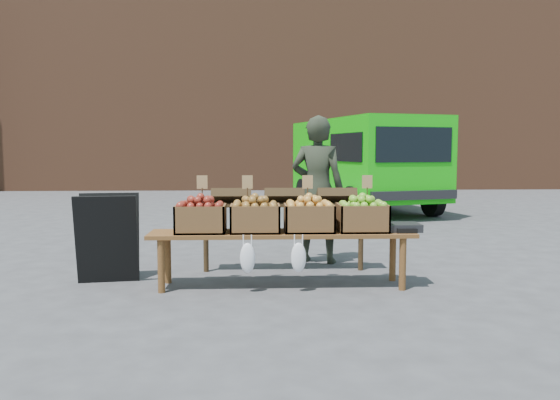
{
  "coord_description": "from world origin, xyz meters",
  "views": [
    {
      "loc": [
        0.02,
        -5.87,
        1.41
      ],
      "look_at": [
        0.27,
        0.15,
        0.85
      ],
      "focal_mm": 35.0,
      "sensor_mm": 36.0,
      "label": 1
    }
  ],
  "objects_px": {
    "crate_russet_pears": "(255,218)",
    "weighing_scale": "(403,227)",
    "back_table": "(284,227)",
    "delivery_van": "(363,166)",
    "chalkboard_sign": "(108,238)",
    "display_bench": "(282,259)",
    "crate_green_apples": "(362,218)",
    "vendor": "(318,190)",
    "crate_golden_apples": "(201,219)",
    "crate_red_apples": "(309,218)"
  },
  "relations": [
    {
      "from": "crate_golden_apples",
      "to": "weighing_scale",
      "type": "bearing_deg",
      "value": 0.0
    },
    {
      "from": "vendor",
      "to": "weighing_scale",
      "type": "distance_m",
      "value": 1.45
    },
    {
      "from": "delivery_van",
      "to": "chalkboard_sign",
      "type": "xyz_separation_m",
      "value": [
        -4.04,
        -6.71,
        -0.57
      ]
    },
    {
      "from": "chalkboard_sign",
      "to": "crate_red_apples",
      "type": "bearing_deg",
      "value": -15.24
    },
    {
      "from": "vendor",
      "to": "crate_red_apples",
      "type": "bearing_deg",
      "value": 99.76
    },
    {
      "from": "delivery_van",
      "to": "crate_red_apples",
      "type": "distance_m",
      "value": 7.25
    },
    {
      "from": "display_bench",
      "to": "crate_red_apples",
      "type": "relative_size",
      "value": 5.4
    },
    {
      "from": "back_table",
      "to": "crate_golden_apples",
      "type": "xyz_separation_m",
      "value": [
        -0.88,
        -0.72,
        0.19
      ]
    },
    {
      "from": "crate_russet_pears",
      "to": "display_bench",
      "type": "bearing_deg",
      "value": 0.0
    },
    {
      "from": "delivery_van",
      "to": "vendor",
      "type": "distance_m",
      "value": 6.02
    },
    {
      "from": "chalkboard_sign",
      "to": "crate_green_apples",
      "type": "distance_m",
      "value": 2.69
    },
    {
      "from": "vendor",
      "to": "crate_golden_apples",
      "type": "xyz_separation_m",
      "value": [
        -1.32,
        -1.21,
        -0.2
      ]
    },
    {
      "from": "crate_green_apples",
      "to": "delivery_van",
      "type": "bearing_deg",
      "value": 78.84
    },
    {
      "from": "crate_red_apples",
      "to": "crate_russet_pears",
      "type": "bearing_deg",
      "value": 180.0
    },
    {
      "from": "crate_russet_pears",
      "to": "weighing_scale",
      "type": "relative_size",
      "value": 1.47
    },
    {
      "from": "crate_russet_pears",
      "to": "weighing_scale",
      "type": "distance_m",
      "value": 1.53
    },
    {
      "from": "delivery_van",
      "to": "crate_red_apples",
      "type": "height_order",
      "value": "delivery_van"
    },
    {
      "from": "delivery_van",
      "to": "crate_green_apples",
      "type": "distance_m",
      "value": 7.13
    },
    {
      "from": "display_bench",
      "to": "crate_golden_apples",
      "type": "distance_m",
      "value": 0.93
    },
    {
      "from": "crate_russet_pears",
      "to": "crate_red_apples",
      "type": "height_order",
      "value": "same"
    },
    {
      "from": "crate_golden_apples",
      "to": "crate_red_apples",
      "type": "bearing_deg",
      "value": 0.0
    },
    {
      "from": "chalkboard_sign",
      "to": "crate_golden_apples",
      "type": "relative_size",
      "value": 1.91
    },
    {
      "from": "back_table",
      "to": "delivery_van",
      "type": "bearing_deg",
      "value": 71.07
    },
    {
      "from": "weighing_scale",
      "to": "back_table",
      "type": "bearing_deg",
      "value": 148.95
    },
    {
      "from": "delivery_van",
      "to": "back_table",
      "type": "bearing_deg",
      "value": -123.91
    },
    {
      "from": "weighing_scale",
      "to": "crate_green_apples",
      "type": "bearing_deg",
      "value": 180.0
    },
    {
      "from": "crate_golden_apples",
      "to": "crate_russet_pears",
      "type": "bearing_deg",
      "value": 0.0
    },
    {
      "from": "crate_golden_apples",
      "to": "crate_green_apples",
      "type": "distance_m",
      "value": 1.65
    },
    {
      "from": "vendor",
      "to": "display_bench",
      "type": "relative_size",
      "value": 0.67
    },
    {
      "from": "vendor",
      "to": "crate_red_apples",
      "type": "height_order",
      "value": "vendor"
    },
    {
      "from": "vendor",
      "to": "back_table",
      "type": "xyz_separation_m",
      "value": [
        -0.44,
        -0.49,
        -0.39
      ]
    },
    {
      "from": "crate_golden_apples",
      "to": "weighing_scale",
      "type": "relative_size",
      "value": 1.47
    },
    {
      "from": "display_bench",
      "to": "crate_green_apples",
      "type": "xyz_separation_m",
      "value": [
        0.82,
        0.0,
        0.42
      ]
    },
    {
      "from": "chalkboard_sign",
      "to": "weighing_scale",
      "type": "relative_size",
      "value": 2.8
    },
    {
      "from": "back_table",
      "to": "vendor",
      "type": "bearing_deg",
      "value": 47.7
    },
    {
      "from": "back_table",
      "to": "crate_green_apples",
      "type": "relative_size",
      "value": 4.2
    },
    {
      "from": "chalkboard_sign",
      "to": "crate_russet_pears",
      "type": "bearing_deg",
      "value": -17.83
    },
    {
      "from": "crate_russet_pears",
      "to": "crate_green_apples",
      "type": "height_order",
      "value": "same"
    },
    {
      "from": "display_bench",
      "to": "weighing_scale",
      "type": "distance_m",
      "value": 1.29
    },
    {
      "from": "delivery_van",
      "to": "back_table",
      "type": "height_order",
      "value": "delivery_van"
    },
    {
      "from": "vendor",
      "to": "weighing_scale",
      "type": "bearing_deg",
      "value": 142.13
    },
    {
      "from": "display_bench",
      "to": "crate_green_apples",
      "type": "relative_size",
      "value": 5.4
    },
    {
      "from": "back_table",
      "to": "display_bench",
      "type": "bearing_deg",
      "value": -94.29
    },
    {
      "from": "chalkboard_sign",
      "to": "crate_red_apples",
      "type": "xyz_separation_m",
      "value": [
        2.11,
        -0.28,
        0.23
      ]
    },
    {
      "from": "vendor",
      "to": "crate_russet_pears",
      "type": "distance_m",
      "value": 1.45
    },
    {
      "from": "vendor",
      "to": "display_bench",
      "type": "height_order",
      "value": "vendor"
    },
    {
      "from": "delivery_van",
      "to": "weighing_scale",
      "type": "xyz_separation_m",
      "value": [
        -0.95,
        -6.98,
        -0.43
      ]
    },
    {
      "from": "back_table",
      "to": "weighing_scale",
      "type": "height_order",
      "value": "back_table"
    },
    {
      "from": "crate_russet_pears",
      "to": "crate_green_apples",
      "type": "distance_m",
      "value": 1.1
    },
    {
      "from": "back_table",
      "to": "display_bench",
      "type": "relative_size",
      "value": 0.78
    }
  ]
}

